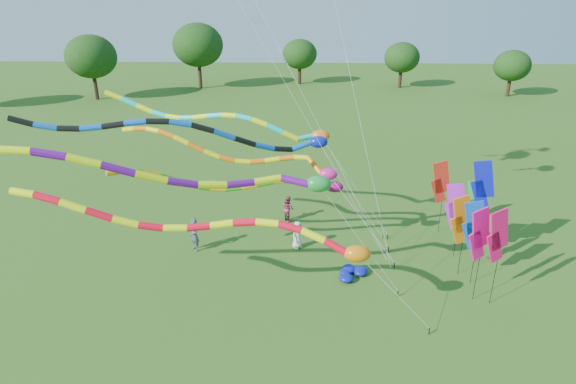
{
  "coord_description": "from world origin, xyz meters",
  "views": [
    {
      "loc": [
        -1.71,
        -16.28,
        12.64
      ],
      "look_at": [
        -2.44,
        2.57,
        4.8
      ],
      "focal_mm": 30.0,
      "sensor_mm": 36.0,
      "label": 1
    }
  ],
  "objects_px": {
    "tube_kite_red": "(233,230)",
    "person_b": "(194,235)",
    "blue_nylon_heap": "(353,272)",
    "tube_kite_orange": "(252,156)",
    "person_a": "(298,235)",
    "person_c": "(288,208)"
  },
  "relations": [
    {
      "from": "tube_kite_red",
      "to": "blue_nylon_heap",
      "type": "distance_m",
      "value": 7.59
    },
    {
      "from": "blue_nylon_heap",
      "to": "person_b",
      "type": "height_order",
      "value": "person_b"
    },
    {
      "from": "tube_kite_orange",
      "to": "blue_nylon_heap",
      "type": "relative_size",
      "value": 9.63
    },
    {
      "from": "person_a",
      "to": "person_c",
      "type": "height_order",
      "value": "person_c"
    },
    {
      "from": "tube_kite_red",
      "to": "tube_kite_orange",
      "type": "xyz_separation_m",
      "value": [
        0.11,
        5.99,
        0.96
      ]
    },
    {
      "from": "tube_kite_orange",
      "to": "person_a",
      "type": "height_order",
      "value": "tube_kite_orange"
    },
    {
      "from": "tube_kite_red",
      "to": "person_a",
      "type": "distance_m",
      "value": 7.78
    },
    {
      "from": "person_b",
      "to": "tube_kite_red",
      "type": "bearing_deg",
      "value": -13.23
    },
    {
      "from": "person_c",
      "to": "blue_nylon_heap",
      "type": "bearing_deg",
      "value": 172.83
    },
    {
      "from": "tube_kite_orange",
      "to": "person_b",
      "type": "bearing_deg",
      "value": -169.54
    },
    {
      "from": "blue_nylon_heap",
      "to": "tube_kite_red",
      "type": "bearing_deg",
      "value": -142.98
    },
    {
      "from": "person_c",
      "to": "tube_kite_orange",
      "type": "bearing_deg",
      "value": 120.93
    },
    {
      "from": "tube_kite_red",
      "to": "tube_kite_orange",
      "type": "bearing_deg",
      "value": 91.24
    },
    {
      "from": "person_b",
      "to": "tube_kite_orange",
      "type": "bearing_deg",
      "value": 49.33
    },
    {
      "from": "tube_kite_orange",
      "to": "person_c",
      "type": "bearing_deg",
      "value": 78.41
    },
    {
      "from": "tube_kite_red",
      "to": "person_b",
      "type": "height_order",
      "value": "tube_kite_red"
    },
    {
      "from": "person_a",
      "to": "person_c",
      "type": "relative_size",
      "value": 0.98
    },
    {
      "from": "person_a",
      "to": "tube_kite_red",
      "type": "bearing_deg",
      "value": -153.87
    },
    {
      "from": "person_b",
      "to": "person_c",
      "type": "height_order",
      "value": "person_b"
    },
    {
      "from": "tube_kite_orange",
      "to": "person_b",
      "type": "distance_m",
      "value": 5.38
    },
    {
      "from": "person_b",
      "to": "person_c",
      "type": "distance_m",
      "value": 6.12
    },
    {
      "from": "blue_nylon_heap",
      "to": "person_b",
      "type": "distance_m",
      "value": 8.46
    }
  ]
}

